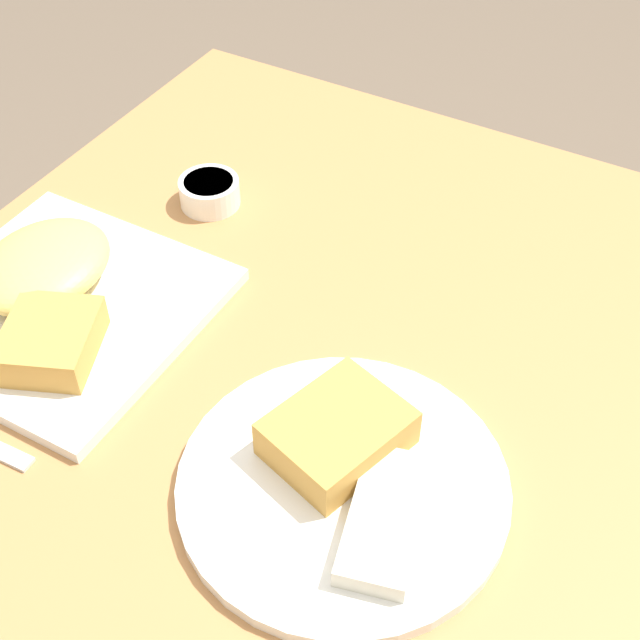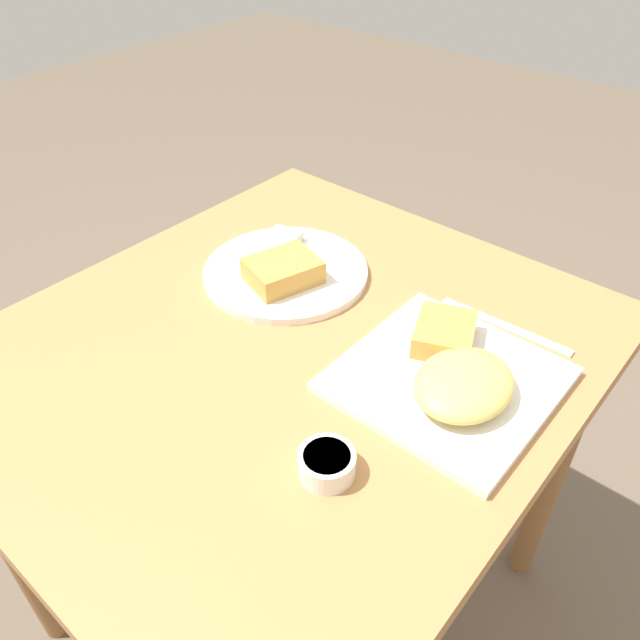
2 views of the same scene
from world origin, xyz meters
The scene contains 4 objects.
dining_table centered at (0.00, 0.00, 0.67)m, with size 0.92×0.83×0.77m.
plate_square_near centered at (0.08, -0.24, 0.79)m, with size 0.28×0.28×0.06m.
plate_oval_far centered at (0.13, 0.13, 0.78)m, with size 0.29×0.29×0.05m.
sauce_ramekin centered at (-0.15, -0.20, 0.78)m, with size 0.07×0.07×0.03m.
Camera 1 is at (0.53, 0.33, 1.42)m, focal length 50.00 mm.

